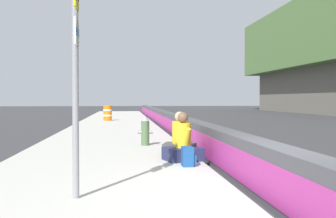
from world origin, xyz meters
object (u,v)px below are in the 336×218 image
object	(u,v)px
route_sign_post	(76,47)
construction_barrel	(108,113)
fire_hydrant	(145,130)
seated_person_middle	(180,141)
backpack	(188,157)
seated_person_foreground	(183,145)

from	to	relation	value
route_sign_post	construction_barrel	xyz separation A→B (m)	(20.19, 0.35, -1.61)
construction_barrel	fire_hydrant	bearing A→B (deg)	-173.27
seated_person_middle	construction_barrel	xyz separation A→B (m)	(16.01, 2.37, 0.15)
fire_hydrant	backpack	distance (m)	3.87
seated_person_middle	construction_barrel	world-z (taller)	seated_person_middle
route_sign_post	backpack	size ratio (longest dim) A/B	9.00
route_sign_post	seated_person_middle	world-z (taller)	route_sign_post
seated_person_middle	seated_person_foreground	bearing A→B (deg)	176.72
route_sign_post	fire_hydrant	size ratio (longest dim) A/B	4.09
seated_person_foreground	construction_barrel	bearing A→B (deg)	7.81
seated_person_foreground	backpack	world-z (taller)	seated_person_foreground
route_sign_post	construction_barrel	distance (m)	20.26
route_sign_post	construction_barrel	bearing A→B (deg)	0.99
backpack	route_sign_post	bearing A→B (deg)	141.68
fire_hydrant	construction_barrel	xyz separation A→B (m)	(13.90, 1.64, 0.03)
fire_hydrant	seated_person_middle	world-z (taller)	seated_person_middle
fire_hydrant	construction_barrel	world-z (taller)	construction_barrel
route_sign_post	seated_person_foreground	bearing A→B (deg)	-31.18
fire_hydrant	seated_person_middle	xyz separation A→B (m)	(-2.11, -0.73, -0.11)
route_sign_post	backpack	xyz separation A→B (m)	(2.49, -1.97, -1.90)
route_sign_post	backpack	distance (m)	3.70
route_sign_post	backpack	bearing A→B (deg)	-38.32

